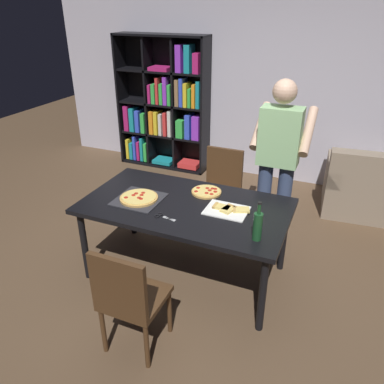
{
  "coord_description": "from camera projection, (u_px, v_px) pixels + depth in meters",
  "views": [
    {
      "loc": [
        1.2,
        -2.69,
        2.35
      ],
      "look_at": [
        0.0,
        0.15,
        0.8
      ],
      "focal_mm": 35.56,
      "sensor_mm": 36.0,
      "label": 1
    }
  ],
  "objects": [
    {
      "name": "chair_far_side",
      "position": [
        221.0,
        184.0,
        4.27
      ],
      "size": [
        0.42,
        0.42,
        0.9
      ],
      "color": "#472D19",
      "rests_on": "ground_plane"
    },
    {
      "name": "ground_plane",
      "position": [
        186.0,
        272.0,
        3.69
      ],
      "size": [
        12.0,
        12.0,
        0.0
      ],
      "primitive_type": "plane",
      "color": "brown"
    },
    {
      "name": "bookshelf",
      "position": [
        165.0,
        107.0,
        5.71
      ],
      "size": [
        1.4,
        0.35,
        1.95
      ],
      "color": "black",
      "rests_on": "ground_plane"
    },
    {
      "name": "pepperoni_pizza_on_tray",
      "position": [
        139.0,
        198.0,
        3.42
      ],
      "size": [
        0.4,
        0.4,
        0.04
      ],
      "color": "#2D2D33",
      "rests_on": "dining_table"
    },
    {
      "name": "wine_bottle",
      "position": [
        258.0,
        226.0,
        2.8
      ],
      "size": [
        0.07,
        0.07,
        0.32
      ],
      "color": "#194723",
      "rests_on": "dining_table"
    },
    {
      "name": "second_pizza_plain",
      "position": [
        206.0,
        192.0,
        3.54
      ],
      "size": [
        0.28,
        0.28,
        0.03
      ],
      "color": "tan",
      "rests_on": "dining_table"
    },
    {
      "name": "pizza_slices_on_towel",
      "position": [
        228.0,
        210.0,
        3.24
      ],
      "size": [
        0.38,
        0.28,
        0.03
      ],
      "color": "white",
      "rests_on": "dining_table"
    },
    {
      "name": "dining_table",
      "position": [
        185.0,
        211.0,
        3.38
      ],
      "size": [
        1.81,
        1.0,
        0.75
      ],
      "color": "black",
      "rests_on": "ground_plane"
    },
    {
      "name": "back_wall",
      "position": [
        262.0,
        79.0,
        5.19
      ],
      "size": [
        6.4,
        0.1,
        2.8
      ],
      "primitive_type": "cube",
      "color": "#BCB7C6",
      "rests_on": "ground_plane"
    },
    {
      "name": "chair_near_camera",
      "position": [
        128.0,
        296.0,
        2.65
      ],
      "size": [
        0.42,
        0.42,
        0.9
      ],
      "color": "#472D19",
      "rests_on": "ground_plane"
    },
    {
      "name": "person_serving_pizza",
      "position": [
        278.0,
        159.0,
        3.65
      ],
      "size": [
        0.55,
        0.54,
        1.75
      ],
      "color": "#38476B",
      "rests_on": "ground_plane"
    },
    {
      "name": "kitchen_scissors",
      "position": [
        162.0,
        216.0,
        3.15
      ],
      "size": [
        0.2,
        0.09,
        0.01
      ],
      "color": "silver",
      "rests_on": "dining_table"
    }
  ]
}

